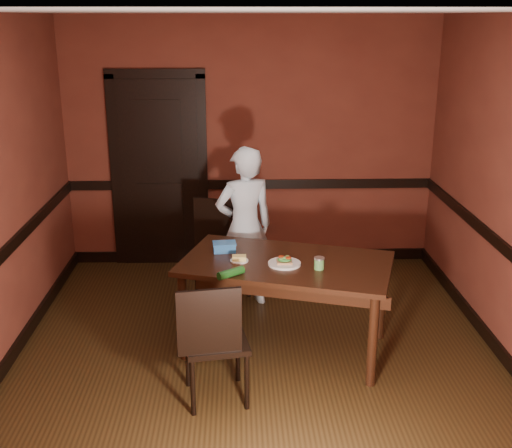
{
  "coord_description": "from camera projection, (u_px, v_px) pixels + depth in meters",
  "views": [
    {
      "loc": [
        -0.15,
        -4.64,
        2.67
      ],
      "look_at": [
        0.0,
        0.35,
        1.05
      ],
      "focal_mm": 45.0,
      "sensor_mm": 36.0,
      "label": 1
    }
  ],
  "objects": [
    {
      "name": "ceiling",
      "position": [
        258.0,
        12.0,
        4.4
      ],
      "size": [
        4.0,
        4.5,
        0.01
      ],
      "primitive_type": "cube",
      "color": "silver",
      "rests_on": "ground"
    },
    {
      "name": "wrapped_veg",
      "position": [
        231.0,
        273.0,
        4.87
      ],
      "size": [
        0.22,
        0.19,
        0.06
      ],
      "primitive_type": "cylinder",
      "rotation": [
        0.0,
        1.57,
        0.65
      ],
      "color": "#154414",
      "rests_on": "dining_table"
    },
    {
      "name": "food_tub",
      "position": [
        224.0,
        247.0,
        5.39
      ],
      "size": [
        0.2,
        0.15,
        0.08
      ],
      "rotation": [
        0.0,
        0.0,
        0.09
      ],
      "color": "#2E6DBA",
      "rests_on": "dining_table"
    },
    {
      "name": "person",
      "position": [
        245.0,
        227.0,
        6.03
      ],
      "size": [
        0.65,
        0.53,
        1.55
      ],
      "primitive_type": "imported",
      "rotation": [
        0.0,
        0.0,
        3.47
      ],
      "color": "silver",
      "rests_on": "floor"
    },
    {
      "name": "door",
      "position": [
        159.0,
        168.0,
        6.98
      ],
      "size": [
        1.05,
        0.07,
        2.2
      ],
      "color": "black",
      "rests_on": "ground"
    },
    {
      "name": "dado_right",
      "position": [
        511.0,
        254.0,
        5.02
      ],
      "size": [
        0.03,
        4.5,
        0.1
      ],
      "primitive_type": "cube",
      "color": "black",
      "rests_on": "ground"
    },
    {
      "name": "sauce_jar",
      "position": [
        319.0,
        263.0,
        5.01
      ],
      "size": [
        0.08,
        0.08,
        0.1
      ],
      "rotation": [
        0.0,
        0.0,
        -0.32
      ],
      "color": "#559048",
      "rests_on": "dining_table"
    },
    {
      "name": "floor",
      "position": [
        257.0,
        359.0,
        5.24
      ],
      "size": [
        4.0,
        4.5,
        0.01
      ],
      "primitive_type": "cube",
      "color": "black",
      "rests_on": "ground"
    },
    {
      "name": "sandwich_plate",
      "position": [
        284.0,
        262.0,
        5.11
      ],
      "size": [
        0.26,
        0.26,
        0.07
      ],
      "rotation": [
        0.0,
        0.0,
        0.34
      ],
      "color": "silver",
      "rests_on": "dining_table"
    },
    {
      "name": "chair_near",
      "position": [
        216.0,
        339.0,
        4.58
      ],
      "size": [
        0.51,
        0.51,
        0.95
      ],
      "primitive_type": null,
      "rotation": [
        0.0,
        0.0,
        3.31
      ],
      "color": "black",
      "rests_on": "floor"
    },
    {
      "name": "dado_back",
      "position": [
        251.0,
        184.0,
        7.08
      ],
      "size": [
        4.0,
        0.03,
        0.1
      ],
      "primitive_type": "cube",
      "color": "black",
      "rests_on": "ground"
    },
    {
      "name": "baseboard_left",
      "position": [
        11.0,
        357.0,
        5.16
      ],
      "size": [
        0.03,
        4.5,
        0.12
      ],
      "primitive_type": "cube",
      "color": "black",
      "rests_on": "ground"
    },
    {
      "name": "chair_far",
      "position": [
        223.0,
        255.0,
        6.12
      ],
      "size": [
        0.57,
        0.57,
        1.0
      ],
      "primitive_type": null,
      "rotation": [
        0.0,
        0.0,
        -0.27
      ],
      "color": "black",
      "rests_on": "floor"
    },
    {
      "name": "baseboard_right",
      "position": [
        498.0,
        349.0,
        5.28
      ],
      "size": [
        0.03,
        4.5,
        0.12
      ],
      "primitive_type": "cube",
      "color": "black",
      "rests_on": "ground"
    },
    {
      "name": "baseboard_back",
      "position": [
        251.0,
        255.0,
        7.34
      ],
      "size": [
        4.0,
        0.03,
        0.12
      ],
      "primitive_type": "cube",
      "color": "black",
      "rests_on": "ground"
    },
    {
      "name": "dining_table",
      "position": [
        285.0,
        305.0,
        5.31
      ],
      "size": [
        1.87,
        1.38,
        0.78
      ],
      "primitive_type": "cube",
      "rotation": [
        0.0,
        0.0,
        -0.3
      ],
      "color": "black",
      "rests_on": "floor"
    },
    {
      "name": "cheese_saucer",
      "position": [
        239.0,
        259.0,
        5.18
      ],
      "size": [
        0.15,
        0.15,
        0.05
      ],
      "rotation": [
        0.0,
        0.0,
        0.25
      ],
      "color": "silver",
      "rests_on": "dining_table"
    },
    {
      "name": "wall_front",
      "position": [
        275.0,
        347.0,
        2.68
      ],
      "size": [
        4.0,
        0.02,
        2.7
      ],
      "primitive_type": "cube",
      "color": "maroon",
      "rests_on": "ground"
    },
    {
      "name": "wall_back",
      "position": [
        251.0,
        144.0,
        6.96
      ],
      "size": [
        4.0,
        0.02,
        2.7
      ],
      "primitive_type": "cube",
      "color": "maroon",
      "rests_on": "ground"
    }
  ]
}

